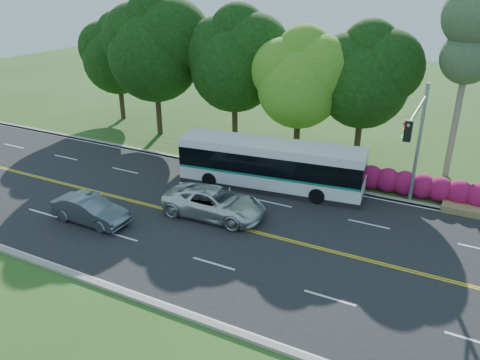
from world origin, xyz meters
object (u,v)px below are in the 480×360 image
at_px(traffic_signal, 416,135).
at_px(suv, 214,202).
at_px(transit_bus, 270,166).
at_px(sedan, 90,210).

bearing_deg(traffic_signal, suv, -152.91).
relative_size(transit_bus, suv, 2.03).
height_order(transit_bus, sedan, transit_bus).
xyz_separation_m(transit_bus, suv, (-1.24, -4.76, -0.68)).
height_order(sedan, suv, suv).
height_order(traffic_signal, transit_bus, traffic_signal).
xyz_separation_m(traffic_signal, suv, (-9.33, -4.77, -3.86)).
bearing_deg(sedan, traffic_signal, -60.14).
xyz_separation_m(traffic_signal, transit_bus, (-8.09, -0.01, -3.19)).
height_order(traffic_signal, suv, traffic_signal).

